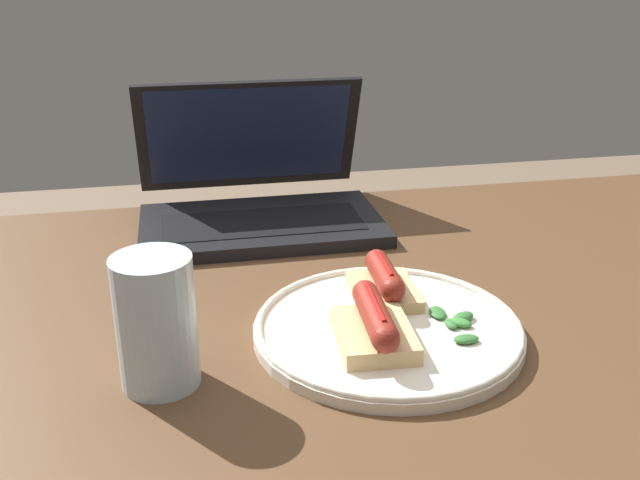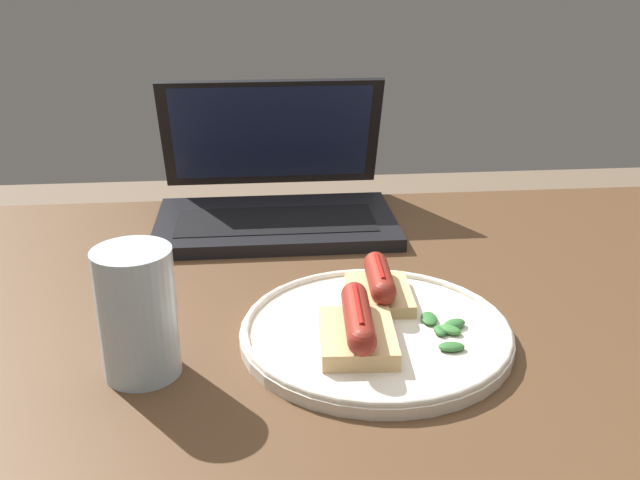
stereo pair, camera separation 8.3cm
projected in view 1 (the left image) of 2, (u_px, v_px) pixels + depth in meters
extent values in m
cube|color=#4C331E|center=(330.00, 337.00, 0.78)|extent=(1.48, 0.85, 0.04)
cylinder|color=#4C331E|center=(628.00, 390.00, 1.35)|extent=(0.05, 0.05, 0.73)
cube|color=black|center=(262.00, 225.00, 1.02)|extent=(0.34, 0.20, 0.02)
cube|color=black|center=(263.00, 222.00, 1.00)|extent=(0.28, 0.11, 0.00)
cube|color=black|center=(249.00, 136.00, 1.10)|extent=(0.34, 0.08, 0.18)
cube|color=#192347|center=(249.00, 135.00, 1.10)|extent=(0.31, 0.06, 0.16)
cylinder|color=silver|center=(388.00, 330.00, 0.74)|extent=(0.28, 0.28, 0.01)
torus|color=silver|center=(388.00, 324.00, 0.74)|extent=(0.28, 0.28, 0.01)
cube|color=tan|center=(374.00, 335.00, 0.70)|extent=(0.08, 0.10, 0.02)
cylinder|color=maroon|center=(375.00, 315.00, 0.69)|extent=(0.03, 0.10, 0.03)
sphere|color=maroon|center=(386.00, 339.00, 0.65)|extent=(0.03, 0.03, 0.03)
sphere|color=maroon|center=(365.00, 293.00, 0.74)|extent=(0.03, 0.03, 0.03)
cylinder|color=red|center=(375.00, 302.00, 0.69)|extent=(0.01, 0.08, 0.01)
cube|color=tan|center=(384.00, 291.00, 0.80)|extent=(0.07, 0.10, 0.01)
cylinder|color=maroon|center=(384.00, 275.00, 0.79)|extent=(0.03, 0.08, 0.03)
sphere|color=maroon|center=(393.00, 290.00, 0.75)|extent=(0.03, 0.03, 0.03)
sphere|color=maroon|center=(377.00, 261.00, 0.82)|extent=(0.03, 0.03, 0.03)
cylinder|color=red|center=(385.00, 263.00, 0.78)|extent=(0.01, 0.06, 0.00)
ellipsoid|color=#2D662D|center=(451.00, 324.00, 0.74)|extent=(0.01, 0.02, 0.01)
ellipsoid|color=#2D662D|center=(466.00, 339.00, 0.71)|extent=(0.03, 0.02, 0.01)
ellipsoid|color=#2D662D|center=(463.00, 317.00, 0.75)|extent=(0.03, 0.03, 0.01)
ellipsoid|color=#2D662D|center=(438.00, 313.00, 0.76)|extent=(0.02, 0.03, 0.01)
ellipsoid|color=#387A33|center=(460.00, 323.00, 0.74)|extent=(0.03, 0.03, 0.01)
cylinder|color=silver|center=(156.00, 322.00, 0.64)|extent=(0.07, 0.07, 0.13)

